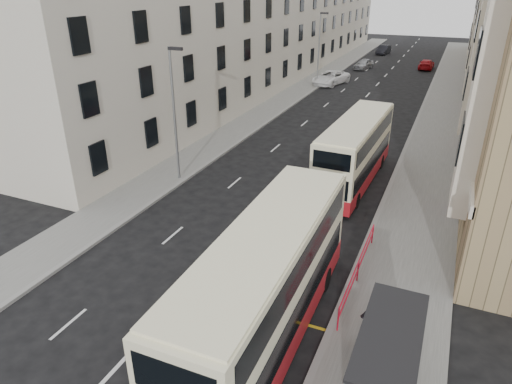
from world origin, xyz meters
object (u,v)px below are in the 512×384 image
at_px(bus_shelter, 391,364).
at_px(pedestrian_far, 391,312).
at_px(car_red, 426,64).
at_px(street_lamp_near, 175,108).
at_px(pedestrian_near, 370,325).
at_px(double_decker_rear, 355,152).
at_px(white_van, 331,78).
at_px(double_decker_front, 267,287).
at_px(pedestrian_mid, 381,370).
at_px(car_silver, 364,64).
at_px(car_dark, 384,50).
at_px(street_lamp_far, 319,45).

distance_m(bus_shelter, pedestrian_far, 3.77).
bearing_deg(car_red, street_lamp_near, 78.16).
height_order(bus_shelter, car_red, bus_shelter).
bearing_deg(pedestrian_near, pedestrian_far, -124.15).
relative_size(double_decker_rear, white_van, 1.82).
bearing_deg(double_decker_front, pedestrian_near, 14.13).
height_order(bus_shelter, white_van, bus_shelter).
height_order(street_lamp_near, pedestrian_mid, street_lamp_near).
distance_m(bus_shelter, double_decker_rear, 16.93).
height_order(pedestrian_far, car_silver, pedestrian_far).
distance_m(pedestrian_near, pedestrian_mid, 1.85).
xyz_separation_m(pedestrian_mid, car_red, (-3.69, 58.25, -0.35)).
xyz_separation_m(double_decker_rear, pedestrian_far, (4.17, -12.72, -1.04)).
height_order(double_decker_front, pedestrian_mid, double_decker_front).
height_order(double_decker_front, car_dark, double_decker_front).
xyz_separation_m(pedestrian_near, car_silver, (-11.02, 53.11, -0.40)).
xyz_separation_m(bus_shelter, car_dark, (-11.73, 70.58, -1.42)).
xyz_separation_m(pedestrian_near, pedestrian_far, (0.53, 1.05, -0.07)).
relative_size(car_silver, car_red, 0.90).
bearing_deg(double_decker_front, car_red, 88.77).
bearing_deg(street_lamp_near, white_van, 87.92).
bearing_deg(street_lamp_far, car_red, 57.22).
height_order(double_decker_rear, white_van, double_decker_rear).
distance_m(pedestrian_near, pedestrian_far, 1.18).
height_order(white_van, car_red, white_van).
xyz_separation_m(double_decker_rear, pedestrian_mid, (4.33, -15.48, -1.06)).
height_order(pedestrian_near, pedestrian_mid, pedestrian_near).
distance_m(double_decker_rear, pedestrian_far, 13.42).
relative_size(street_lamp_near, car_red, 1.76).
height_order(pedestrian_mid, car_silver, pedestrian_mid).
distance_m(street_lamp_near, pedestrian_mid, 18.85).
height_order(double_decker_front, double_decker_rear, double_decker_front).
xyz_separation_m(street_lamp_far, double_decker_front, (10.36, -40.77, -2.36)).
height_order(double_decker_rear, car_silver, double_decker_rear).
xyz_separation_m(double_decker_front, pedestrian_mid, (4.06, -0.81, -1.26)).
relative_size(street_lamp_near, street_lamp_far, 1.00).
bearing_deg(pedestrian_mid, bus_shelter, -82.59).
relative_size(pedestrian_mid, pedestrian_far, 0.98).
distance_m(double_decker_front, car_dark, 69.38).
bearing_deg(street_lamp_near, street_lamp_far, 90.00).
relative_size(double_decker_front, car_red, 2.47).
height_order(double_decker_rear, car_red, double_decker_rear).
height_order(pedestrian_near, white_van, pedestrian_near).
bearing_deg(bus_shelter, street_lamp_near, 139.86).
distance_m(street_lamp_far, car_red, 20.22).
bearing_deg(white_van, street_lamp_near, -76.93).
xyz_separation_m(pedestrian_mid, car_dark, (-11.47, 69.78, -0.29)).
distance_m(bus_shelter, pedestrian_mid, 1.41).
xyz_separation_m(street_lamp_near, street_lamp_far, (0.00, 30.00, 0.00)).
height_order(street_lamp_far, car_dark, street_lamp_far).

